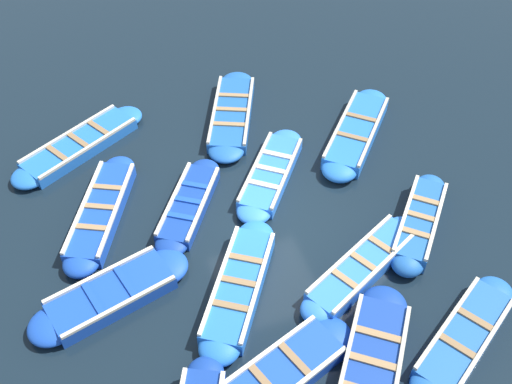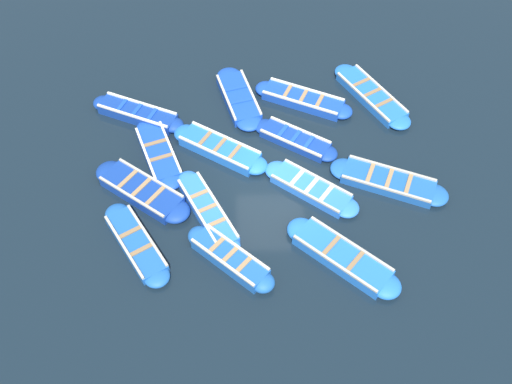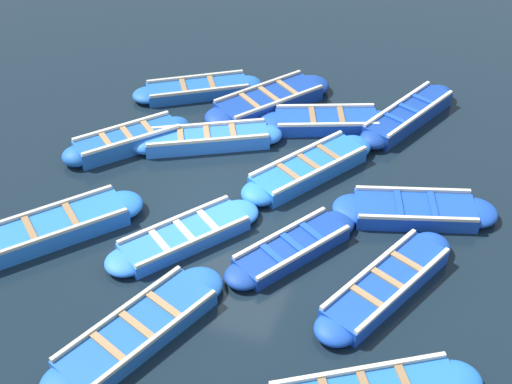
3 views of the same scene
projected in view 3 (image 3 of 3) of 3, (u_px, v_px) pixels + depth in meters
ground_plane at (232, 210)px, 15.42m from camera, size 120.00×120.00×0.00m
boat_tucked at (269, 101)px, 18.58m from camera, size 2.99×3.61×0.44m
boat_inner_gap at (52, 229)px, 14.67m from camera, size 3.27×3.59×0.44m
boat_centre at (309, 169)px, 16.28m from camera, size 2.66×3.57×0.43m
boat_broadside at (128, 141)px, 17.13m from camera, size 2.65×2.91×0.47m
boat_far_corner at (185, 236)px, 14.54m from camera, size 2.74×3.29×0.36m
boat_bow_out at (326, 121)px, 17.88m from camera, size 3.52×2.03×0.38m
boat_drifting at (138, 331)px, 12.59m from camera, size 2.37×4.02×0.37m
boat_outer_left at (198, 89)px, 19.11m from camera, size 3.39×2.53×0.37m
boat_outer_right at (207, 139)px, 17.22m from camera, size 3.60×2.33×0.42m
boat_near_quay at (386, 285)px, 13.44m from camera, size 2.31×3.77×0.40m
boat_alongside at (408, 115)px, 18.03m from camera, size 2.12×3.62×0.45m
boat_end_of_row at (292, 248)px, 14.26m from camera, size 2.34×3.11×0.36m
boat_mid_row at (415, 210)px, 15.16m from camera, size 3.63×1.91×0.39m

